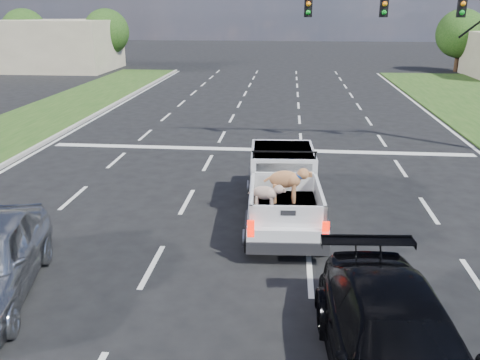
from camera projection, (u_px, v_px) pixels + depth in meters
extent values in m
plane|color=black|center=(230.00, 270.00, 11.17)|extent=(160.00, 160.00, 0.00)
cube|color=silver|center=(97.00, 177.00, 17.30)|extent=(0.12, 60.00, 0.01)
cube|color=silver|center=(199.00, 180.00, 16.98)|extent=(0.12, 60.00, 0.01)
cube|color=silver|center=(304.00, 183.00, 16.66)|extent=(0.12, 60.00, 0.01)
cube|color=silver|center=(413.00, 187.00, 16.34)|extent=(0.12, 60.00, 0.01)
cube|color=silver|center=(258.00, 150.00, 20.59)|extent=(17.00, 0.45, 0.01)
cube|color=black|center=(462.00, 4.00, 18.58)|extent=(0.30, 0.18, 0.95)
cube|color=black|center=(384.00, 4.00, 18.83)|extent=(0.30, 0.18, 0.95)
cube|color=black|center=(308.00, 4.00, 19.09)|extent=(0.30, 0.18, 0.95)
cube|color=#C5B896|center=(57.00, 45.00, 46.19)|extent=(10.00, 8.00, 4.40)
cylinder|color=#332114|center=(28.00, 55.00, 48.80)|extent=(0.44, 0.44, 2.16)
sphere|color=#18380F|center=(24.00, 31.00, 48.09)|extent=(4.20, 4.20, 4.20)
cylinder|color=#332114|center=(108.00, 56.00, 48.08)|extent=(0.44, 0.44, 2.16)
sphere|color=#18380F|center=(106.00, 32.00, 47.36)|extent=(4.20, 4.20, 4.20)
cylinder|color=#332114|center=(457.00, 59.00, 45.16)|extent=(0.44, 0.44, 2.16)
sphere|color=#18380F|center=(461.00, 33.00, 44.44)|extent=(4.20, 4.20, 4.20)
cylinder|color=black|center=(250.00, 238.00, 11.89)|extent=(0.31, 0.74, 0.73)
cylinder|color=black|center=(322.00, 239.00, 11.83)|extent=(0.31, 0.74, 0.73)
cylinder|color=black|center=(253.00, 187.00, 15.24)|extent=(0.31, 0.74, 0.73)
cylinder|color=black|center=(309.00, 188.00, 15.17)|extent=(0.31, 0.74, 0.73)
cube|color=silver|center=(283.00, 200.00, 13.49)|extent=(2.08, 5.15, 0.50)
cube|color=silver|center=(282.00, 163.00, 14.41)|extent=(1.87, 2.29, 0.82)
cube|color=black|center=(284.00, 174.00, 13.37)|extent=(1.48, 0.11, 0.59)
cylinder|color=black|center=(284.00, 152.00, 13.31)|extent=(1.72, 0.14, 0.05)
cube|color=black|center=(285.00, 208.00, 12.36)|extent=(1.83, 2.52, 0.06)
cube|color=silver|center=(252.00, 197.00, 12.30)|extent=(0.21, 2.44, 0.50)
cube|color=silver|center=(319.00, 198.00, 12.24)|extent=(0.21, 2.44, 0.50)
cube|color=silver|center=(288.00, 216.00, 11.15)|extent=(1.70, 0.17, 0.50)
cube|color=#F21505|center=(251.00, 229.00, 11.07)|extent=(0.16, 0.07, 0.38)
cube|color=#F21505|center=(326.00, 230.00, 11.00)|extent=(0.16, 0.07, 0.38)
cube|color=black|center=(287.00, 247.00, 11.24)|extent=(1.85, 0.38, 0.29)
imported|color=black|center=(399.00, 350.00, 7.43)|extent=(2.42, 5.20, 1.47)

